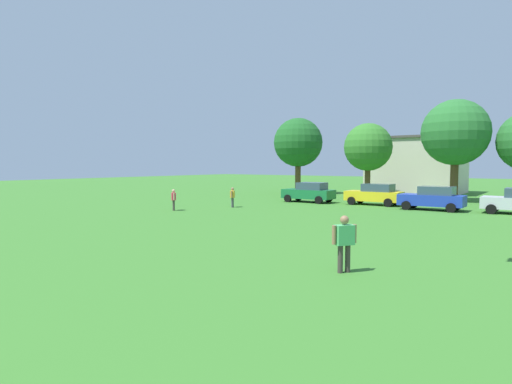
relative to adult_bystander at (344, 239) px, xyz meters
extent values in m
plane|color=#387528|center=(-3.37, 16.33, -1.01)|extent=(160.00, 160.00, 0.00)
cylinder|color=#3F3833|center=(0.07, 0.10, -0.60)|extent=(0.16, 0.16, 0.84)
cylinder|color=#3F3833|center=(-0.07, -0.10, -0.60)|extent=(0.16, 0.16, 0.84)
cube|color=#4CB266|center=(0.00, 0.00, 0.12)|extent=(0.58, 0.64, 0.59)
cylinder|color=#936B4C|center=(0.20, 0.28, 0.14)|extent=(0.12, 0.12, 0.56)
cylinder|color=#936B4C|center=(-0.20, -0.28, 0.14)|extent=(0.12, 0.12, 0.56)
sphere|color=#936B4C|center=(0.00, 0.00, 0.56)|extent=(0.26, 0.26, 0.26)
cylinder|color=#4C4C51|center=(-14.81, 13.34, -0.65)|extent=(0.14, 0.14, 0.73)
cylinder|color=#4C4C51|center=(-14.91, 13.54, -0.65)|extent=(0.14, 0.14, 0.73)
cube|color=yellow|center=(-14.86, 13.44, -0.03)|extent=(0.46, 0.56, 0.52)
cylinder|color=#936B4C|center=(-14.73, 13.17, -0.01)|extent=(0.11, 0.11, 0.48)
cylinder|color=#936B4C|center=(-14.99, 13.71, -0.01)|extent=(0.11, 0.11, 0.48)
sphere|color=#936B4C|center=(-14.86, 13.44, 0.36)|extent=(0.23, 0.23, 0.23)
cylinder|color=#3F3833|center=(-16.89, 9.39, -0.65)|extent=(0.14, 0.14, 0.72)
cylinder|color=#3F3833|center=(-16.72, 9.26, -0.65)|extent=(0.14, 0.14, 0.72)
cube|color=#D8334C|center=(-16.80, 9.32, -0.03)|extent=(0.55, 0.51, 0.51)
cylinder|color=tan|center=(-17.03, 9.51, -0.02)|extent=(0.11, 0.11, 0.48)
cylinder|color=tan|center=(-16.57, 9.14, -0.02)|extent=(0.11, 0.11, 0.48)
sphere|color=tan|center=(-16.80, 9.32, 0.35)|extent=(0.23, 0.23, 0.23)
cube|color=#196B38|center=(-12.33, 20.52, -0.31)|extent=(4.30, 1.80, 0.76)
cube|color=#334756|center=(-11.99, 20.52, 0.37)|extent=(2.24, 1.58, 0.60)
cylinder|color=black|center=(-13.79, 19.62, -0.69)|extent=(0.64, 0.22, 0.64)
cylinder|color=black|center=(-13.79, 21.42, -0.69)|extent=(0.64, 0.22, 0.64)
cylinder|color=black|center=(-10.87, 19.62, -0.69)|extent=(0.64, 0.22, 0.64)
cylinder|color=black|center=(-10.87, 21.42, -0.69)|extent=(0.64, 0.22, 0.64)
cube|color=yellow|center=(-6.95, 21.34, -0.31)|extent=(4.30, 1.80, 0.76)
cube|color=#334756|center=(-6.61, 21.34, 0.37)|extent=(2.24, 1.58, 0.60)
cylinder|color=black|center=(-8.41, 20.44, -0.69)|extent=(0.64, 0.22, 0.64)
cylinder|color=black|center=(-8.41, 22.24, -0.69)|extent=(0.64, 0.22, 0.64)
cylinder|color=black|center=(-5.49, 20.44, -0.69)|extent=(0.64, 0.22, 0.64)
cylinder|color=black|center=(-5.49, 22.24, -0.69)|extent=(0.64, 0.22, 0.64)
cube|color=#1E38AD|center=(-2.27, 19.92, -0.31)|extent=(4.30, 1.80, 0.76)
cube|color=#334756|center=(-1.93, 19.92, 0.37)|extent=(2.24, 1.58, 0.60)
cylinder|color=black|center=(-3.73, 19.02, -0.69)|extent=(0.64, 0.22, 0.64)
cylinder|color=black|center=(-3.73, 20.82, -0.69)|extent=(0.64, 0.22, 0.64)
cylinder|color=black|center=(-0.81, 19.02, -0.69)|extent=(0.64, 0.22, 0.64)
cylinder|color=black|center=(-0.81, 20.82, -0.69)|extent=(0.64, 0.22, 0.64)
cylinder|color=black|center=(1.49, 19.57, -0.69)|extent=(0.64, 0.22, 0.64)
cylinder|color=black|center=(1.49, 21.37, -0.69)|extent=(0.64, 0.22, 0.64)
cylinder|color=brown|center=(-18.29, 29.17, 0.64)|extent=(0.61, 0.61, 3.32)
sphere|color=#1E5B23|center=(-18.29, 29.17, 4.53)|extent=(5.23, 5.23, 5.23)
cylinder|color=brown|center=(-10.25, 28.61, 0.44)|extent=(0.53, 0.53, 2.90)
sphere|color=#337528|center=(-10.25, 28.61, 3.83)|extent=(4.58, 4.58, 4.58)
cylinder|color=brown|center=(-2.40, 28.10, 0.75)|extent=(0.65, 0.65, 3.53)
sphere|color=#286B2D|center=(-2.40, 28.10, 4.88)|extent=(5.57, 5.57, 5.57)
cube|color=beige|center=(-8.04, 37.70, 1.94)|extent=(8.97, 8.95, 5.90)
cube|color=#4C4742|center=(-8.04, 37.70, 5.01)|extent=(9.33, 9.31, 0.24)
camera|label=1|loc=(5.26, -11.96, 2.21)|focal=30.63mm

